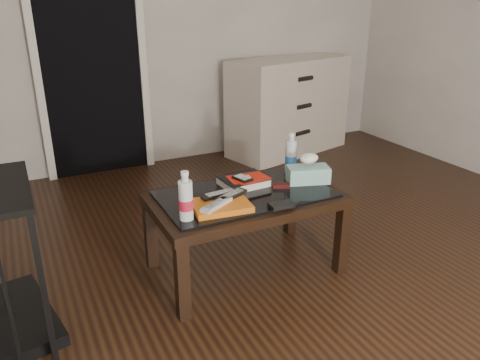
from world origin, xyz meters
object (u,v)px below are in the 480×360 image
object	(u,v)px
coffee_table	(245,204)
water_bottle_right	(291,153)
water_bottle_left	(186,196)
textbook	(243,181)
tissue_box	(308,174)
dresser	(288,106)

from	to	relation	value
coffee_table	water_bottle_right	bearing A→B (deg)	23.57
water_bottle_left	water_bottle_right	bearing A→B (deg)	22.54
textbook	water_bottle_right	bearing A→B (deg)	7.08
water_bottle_right	water_bottle_left	bearing A→B (deg)	-157.46
water_bottle_right	tissue_box	size ratio (longest dim) A/B	1.03
coffee_table	water_bottle_right	world-z (taller)	water_bottle_right
dresser	water_bottle_right	distance (m)	1.85
water_bottle_left	tissue_box	size ratio (longest dim) A/B	1.03
coffee_table	dresser	bearing A→B (deg)	52.09
water_bottle_left	water_bottle_right	distance (m)	0.84
coffee_table	water_bottle_left	bearing A→B (deg)	-158.49
coffee_table	dresser	distance (m)	2.20
dresser	water_bottle_left	xyz separation A→B (m)	(-1.74, -1.89, 0.13)
dresser	tissue_box	world-z (taller)	dresser
textbook	tissue_box	size ratio (longest dim) A/B	1.09
textbook	tissue_box	bearing A→B (deg)	-22.24
textbook	water_bottle_left	xyz separation A→B (m)	(-0.43, -0.26, 0.10)
water_bottle_right	tissue_box	world-z (taller)	water_bottle_right
coffee_table	dresser	size ratio (longest dim) A/B	0.78
coffee_table	water_bottle_right	size ratio (longest dim) A/B	4.20
textbook	tissue_box	xyz separation A→B (m)	(0.34, -0.12, 0.02)
textbook	tissue_box	world-z (taller)	tissue_box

